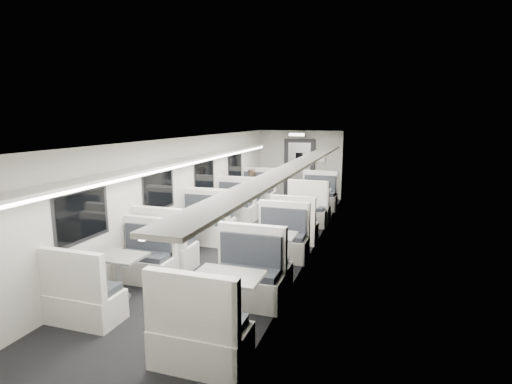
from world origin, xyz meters
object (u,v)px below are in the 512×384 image
Objects in this scene: booth_left_a at (249,198)px; booth_right_c at (271,253)px; vestibule_door at (299,169)px; booth_left_d at (119,276)px; booth_right_d at (228,302)px; booth_right_b at (301,218)px; booth_left_b at (223,213)px; passenger at (251,193)px; booth_right_a at (314,202)px; booth_left_c at (186,235)px; exit_sign at (297,134)px.

booth_right_c is at bearing -66.44° from booth_left_a.
vestibule_door is (-1.00, 7.23, 0.65)m from booth_right_c.
booth_left_d is 2.03m from booth_right_d.
booth_right_d is 1.07× the size of vestibule_door.
booth_left_a is at bearing 137.83° from booth_right_b.
booth_left_a is at bearing 90.00° from booth_left_d.
booth_left_d is at bearing -90.00° from booth_left_b.
booth_right_d is (0.00, -4.90, 0.03)m from booth_right_b.
passenger reaches higher than booth_left_a.
vestibule_door reaches higher than booth_left_b.
booth_right_c is at bearing -90.00° from booth_right_b.
booth_right_a is at bearing 72.83° from booth_left_d.
passenger reaches higher than booth_left_d.
exit_sign is at bearing 80.94° from booth_left_c.
booth_left_c is at bearing -99.06° from exit_sign.
booth_left_d is 2.67m from booth_right_c.
exit_sign is (-1.00, 2.04, 1.88)m from booth_right_a.
booth_right_a is at bearing 90.00° from booth_right_b.
booth_right_a reaches higher than booth_right_c.
booth_left_c is at bearing 90.00° from booth_left_d.
booth_left_a is at bearing 138.68° from passenger.
booth_left_d is (0.00, -4.29, -0.03)m from booth_left_b.
booth_left_a is 6.36m from booth_left_d.
booth_left_d is 1.45× the size of passenger.
booth_left_b is 4.29m from booth_left_d.
booth_left_a is 1.09× the size of vestibule_door.
booth_right_c is (2.00, -0.47, -0.02)m from booth_left_c.
booth_right_d is 9.12m from exit_sign.
booth_right_d is (0.00, -6.82, 0.00)m from booth_right_a.
exit_sign reaches higher than vestibule_door.
booth_left_a is 1.03× the size of booth_right_a.
exit_sign is at bearing 104.15° from booth_right_b.
booth_right_a is 4.70m from booth_right_c.
booth_left_d is at bearing -107.17° from booth_right_a.
booth_left_d is at bearing -90.00° from booth_left_a.
passenger is (0.30, 5.69, 0.34)m from booth_left_d.
exit_sign reaches higher than booth_right_b.
booth_left_a is 4.11m from booth_left_c.
booth_left_b is 1.07× the size of vestibule_door.
booth_left_d is 0.92× the size of booth_right_d.
booth_left_a is at bearing 113.56° from booth_right_c.
vestibule_door is (1.00, 6.76, 0.63)m from booth_left_c.
booth_right_c is at bearing -82.12° from vestibule_door.
booth_left_d is 4.97m from booth_right_b.
booth_right_d reaches higher than booth_right_c.
booth_right_a is (2.00, 2.18, -0.00)m from booth_left_b.
booth_left_a is 1.00× the size of booth_left_c.
booth_right_a is at bearing 47.44° from booth_left_b.
booth_left_b is at bearing 113.29° from booth_right_d.
exit_sign reaches higher than booth_left_d.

